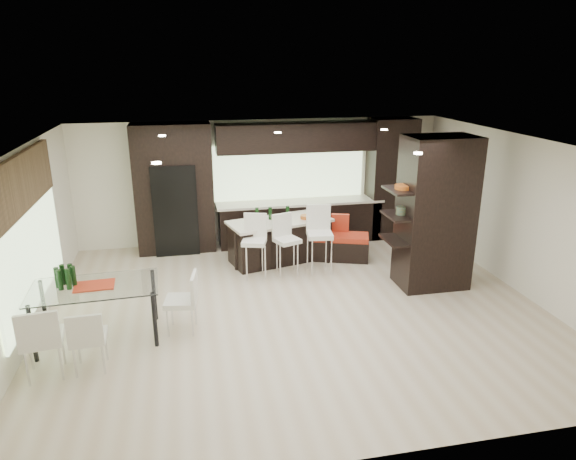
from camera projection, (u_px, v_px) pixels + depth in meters
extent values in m
plane|color=beige|center=(295.00, 307.00, 8.53)|extent=(8.00, 8.00, 0.00)
cube|color=white|center=(262.00, 181.00, 11.36)|extent=(8.00, 0.02, 2.70)
cube|color=white|center=(23.00, 247.00, 7.34)|extent=(0.02, 7.00, 2.70)
cube|color=white|center=(521.00, 215.00, 8.87)|extent=(0.02, 7.00, 2.70)
cube|color=white|center=(296.00, 144.00, 7.68)|extent=(8.00, 7.00, 0.02)
cube|color=#B2D199|center=(30.00, 242.00, 7.54)|extent=(0.04, 3.20, 1.90)
cube|color=#B2D199|center=(289.00, 172.00, 11.38)|extent=(3.40, 0.04, 1.20)
cube|color=brown|center=(22.00, 182.00, 7.26)|extent=(0.08, 3.00, 0.80)
cube|color=white|center=(293.00, 143.00, 7.92)|extent=(4.00, 3.00, 0.02)
cube|color=black|center=(287.00, 184.00, 11.15)|extent=(6.80, 0.68, 2.70)
cube|color=black|center=(176.00, 208.00, 10.77)|extent=(0.90, 0.68, 1.90)
cube|color=black|center=(436.00, 213.00, 8.97)|extent=(1.20, 0.80, 2.70)
cube|color=black|center=(280.00, 240.00, 10.41)|extent=(2.19, 1.36, 0.85)
cube|color=white|center=(254.00, 253.00, 9.57)|extent=(0.53, 0.53, 0.97)
cube|color=white|center=(287.00, 251.00, 9.70)|extent=(0.54, 0.54, 0.94)
cube|color=white|center=(319.00, 246.00, 9.78)|extent=(0.51, 0.51, 1.05)
cube|color=black|center=(335.00, 246.00, 10.54)|extent=(1.46, 0.94, 0.53)
cube|color=white|center=(98.00, 313.00, 7.42)|extent=(1.80, 1.07, 0.84)
cube|color=white|center=(89.00, 341.00, 6.69)|extent=(0.46, 0.46, 0.82)
cube|color=white|center=(43.00, 343.00, 6.54)|extent=(0.56, 0.56, 0.92)
cube|color=white|center=(181.00, 305.00, 7.65)|extent=(0.52, 0.52, 0.85)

